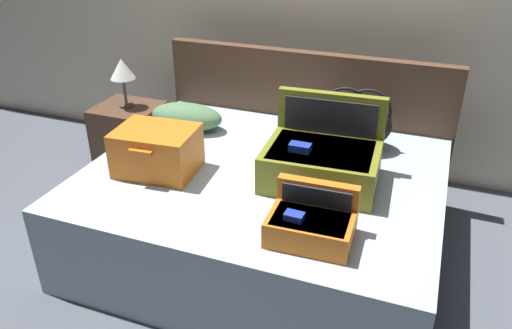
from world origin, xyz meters
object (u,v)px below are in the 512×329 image
(bed, at_px, (263,210))
(table_lamp, at_px, (122,71))
(hard_case_large, at_px, (322,159))
(hard_case_small, at_px, (311,223))
(hard_case_medium, at_px, (157,150))
(pillow_near_headboard, at_px, (187,116))
(nightstand, at_px, (131,140))
(duffel_bag, at_px, (355,123))

(bed, xyz_separation_m, table_lamp, (-1.23, 0.53, 0.53))
(hard_case_large, distance_m, hard_case_small, 0.52)
(hard_case_large, xyz_separation_m, table_lamp, (-1.55, 0.52, 0.15))
(hard_case_medium, bearing_deg, hard_case_small, -22.34)
(pillow_near_headboard, height_order, nightstand, pillow_near_headboard)
(bed, xyz_separation_m, hard_case_large, (0.32, 0.01, 0.38))
(hard_case_large, height_order, hard_case_small, hard_case_large)
(duffel_bag, relative_size, pillow_near_headboard, 0.97)
(hard_case_small, bearing_deg, bed, 126.88)
(hard_case_small, height_order, duffel_bag, duffel_bag)
(bed, bearing_deg, hard_case_large, 2.44)
(nightstand, xyz_separation_m, table_lamp, (0.00, -0.00, 0.52))
(duffel_bag, bearing_deg, table_lamp, 178.08)
(pillow_near_headboard, bearing_deg, hard_case_large, -19.81)
(hard_case_medium, distance_m, pillow_near_headboard, 0.58)
(hard_case_large, bearing_deg, nightstand, 158.17)
(bed, relative_size, nightstand, 3.63)
(hard_case_large, height_order, pillow_near_headboard, hard_case_large)
(hard_case_medium, xyz_separation_m, pillow_near_headboard, (-0.12, 0.56, -0.04))
(hard_case_medium, distance_m, duffel_bag, 1.15)
(hard_case_medium, height_order, hard_case_small, hard_case_medium)
(bed, xyz_separation_m, hard_case_small, (0.40, -0.50, 0.33))
(bed, xyz_separation_m, pillow_near_headboard, (-0.66, 0.37, 0.34))
(bed, height_order, table_lamp, table_lamp)
(hard_case_small, relative_size, pillow_near_headboard, 0.79)
(hard_case_medium, bearing_deg, duffel_bag, 31.27)
(hard_case_medium, bearing_deg, table_lamp, 128.65)
(nightstand, bearing_deg, bed, -23.46)
(hard_case_small, distance_m, pillow_near_headboard, 1.37)
(hard_case_medium, height_order, pillow_near_headboard, hard_case_medium)
(bed, xyz_separation_m, hard_case_medium, (-0.54, -0.20, 0.38))
(bed, bearing_deg, duffel_bag, 50.48)
(hard_case_large, distance_m, table_lamp, 1.64)
(hard_case_large, bearing_deg, table_lamp, 158.17)
(hard_case_medium, relative_size, hard_case_small, 1.18)
(pillow_near_headboard, distance_m, table_lamp, 0.62)
(hard_case_large, distance_m, duffel_bag, 0.47)
(hard_case_large, relative_size, duffel_bag, 1.31)
(pillow_near_headboard, bearing_deg, table_lamp, 163.57)
(hard_case_large, relative_size, hard_case_small, 1.61)
(hard_case_large, relative_size, nightstand, 1.15)
(hard_case_small, height_order, table_lamp, table_lamp)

